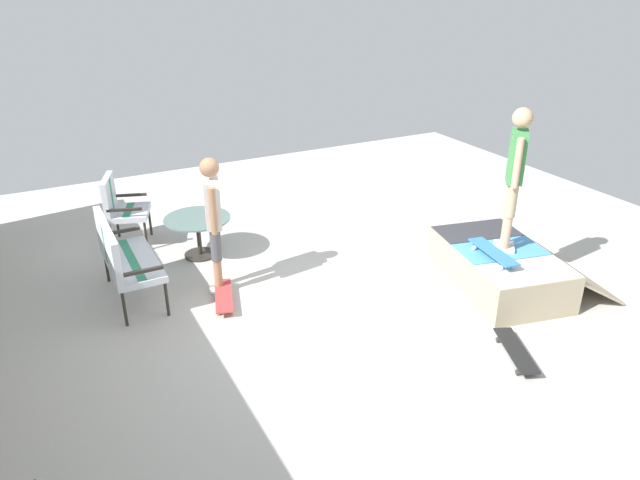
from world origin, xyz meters
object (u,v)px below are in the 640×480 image
object	(u,v)px
skate_ramp	(501,267)
patio_bench	(121,254)
person_watching	(213,216)
skateboard_on_ramp	(493,252)
skateboard_spare	(516,351)
skateboard_by_bench	(224,296)
patio_table	(198,229)
patio_chair_near_house	(119,204)
person_skater	(515,169)

from	to	relation	value
skate_ramp	patio_bench	world-z (taller)	patio_bench
person_watching	skateboard_on_ramp	distance (m)	3.35
skateboard_spare	skateboard_on_ramp	distance (m)	1.36
patio_bench	skateboard_spare	world-z (taller)	patio_bench
skateboard_by_bench	patio_table	bearing A→B (deg)	-5.34
patio_chair_near_house	skateboard_spare	size ratio (longest dim) A/B	1.25
patio_table	skateboard_by_bench	size ratio (longest dim) A/B	1.09
skateboard_spare	skateboard_on_ramp	xyz separation A→B (m)	(1.10, -0.63, 0.50)
person_watching	skateboard_spare	xyz separation A→B (m)	(-2.77, -2.24, -0.91)
patio_bench	skateboard_spare	xyz separation A→B (m)	(-3.04, -3.30, -0.53)
patio_table	skate_ramp	bearing A→B (deg)	-129.60
patio_table	person_watching	bearing A→B (deg)	175.82
patio_bench	person_skater	xyz separation A→B (m)	(-1.79, -4.25, 0.91)
skate_ramp	person_watching	xyz separation A→B (m)	(1.54, 3.17, 0.74)
patio_table	patio_chair_near_house	bearing A→B (deg)	44.08
person_skater	skateboard_spare	world-z (taller)	person_skater
patio_table	skateboard_on_ramp	xyz separation A→B (m)	(-2.70, -2.79, 0.18)
skate_ramp	skateboard_on_ramp	world-z (taller)	skateboard_on_ramp
person_watching	person_skater	size ratio (longest dim) A/B	0.98
patio_bench	skateboard_by_bench	bearing A→B (deg)	-120.66
skateboard_spare	skateboard_on_ramp	bearing A→B (deg)	-29.70
skateboard_by_bench	skateboard_on_ramp	world-z (taller)	skateboard_on_ramp
patio_table	person_watching	world-z (taller)	person_watching
skateboard_spare	skateboard_on_ramp	size ratio (longest dim) A/B	0.99
patio_chair_near_house	patio_table	xyz separation A→B (m)	(-0.89, -0.86, -0.21)
skateboard_spare	skateboard_on_ramp	world-z (taller)	skateboard_on_ramp
patio_bench	patio_chair_near_house	xyz separation A→B (m)	(1.64, -0.28, -0.00)
patio_chair_near_house	skate_ramp	bearing A→B (deg)	-131.08
patio_bench	patio_table	xyz separation A→B (m)	(0.76, -1.14, -0.21)
patio_bench	person_skater	world-z (taller)	person_skater
patio_table	person_skater	bearing A→B (deg)	-129.27
patio_bench	skateboard_on_ramp	bearing A→B (deg)	-116.29
patio_bench	skateboard_spare	size ratio (longest dim) A/B	1.54
skate_ramp	skateboard_by_bench	bearing A→B (deg)	69.52
skateboard_spare	skate_ramp	bearing A→B (deg)	-36.94
patio_bench	person_watching	distance (m)	1.16
skateboard_by_bench	skateboard_spare	xyz separation A→B (m)	(-2.44, -2.29, 0.00)
patio_bench	patio_chair_near_house	bearing A→B (deg)	-9.71
skateboard_by_bench	person_watching	bearing A→B (deg)	-8.90
patio_bench	patio_table	size ratio (longest dim) A/B	1.39
skateboard_by_bench	skateboard_spare	distance (m)	3.35
person_watching	skateboard_by_bench	xyz separation A→B (m)	(-0.33, 0.05, -0.91)
patio_chair_near_house	skateboard_by_bench	bearing A→B (deg)	-161.96
skate_ramp	skateboard_spare	xyz separation A→B (m)	(-1.24, 0.93, -0.17)
patio_chair_near_house	patio_table	world-z (taller)	patio_chair_near_house
skateboard_on_ramp	skateboard_spare	bearing A→B (deg)	150.30
skate_ramp	skateboard_on_ramp	size ratio (longest dim) A/B	2.54
person_skater	skateboard_on_ramp	distance (m)	1.00
person_watching	patio_chair_near_house	bearing A→B (deg)	22.26
patio_chair_near_house	skateboard_by_bench	distance (m)	2.42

